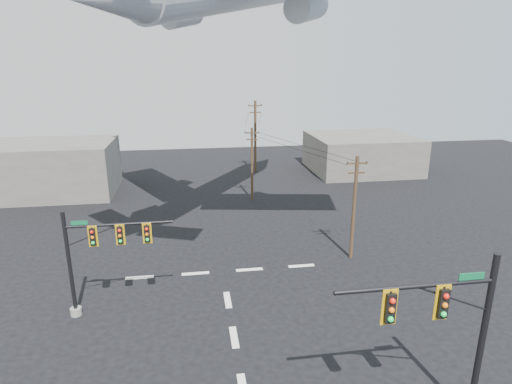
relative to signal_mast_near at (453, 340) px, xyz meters
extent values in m
cube|color=white|center=(-8.15, 7.26, -4.14)|extent=(0.40, 2.00, 0.01)
cube|color=white|center=(-8.15, 11.26, -4.14)|extent=(0.40, 2.00, 0.01)
cube|color=white|center=(-14.15, 15.26, -4.14)|extent=(2.00, 0.40, 0.01)
cube|color=white|center=(-10.15, 15.26, -4.14)|extent=(2.00, 0.40, 0.01)
cube|color=white|center=(-6.15, 15.26, -4.14)|extent=(2.00, 0.40, 0.01)
cube|color=white|center=(-2.15, 15.26, -4.14)|extent=(2.00, 0.40, 0.01)
cylinder|color=black|center=(1.38, 0.06, -0.25)|extent=(0.27, 0.27, 7.80)
cylinder|color=black|center=(-1.86, 0.06, 2.53)|extent=(6.49, 0.18, 0.18)
cylinder|color=black|center=(-0.24, 0.06, 1.87)|extent=(3.51, 0.09, 0.09)
cube|color=black|center=(-0.78, -0.11, 1.83)|extent=(0.38, 0.33, 1.23)
cube|color=#CF940C|center=(-0.78, -0.09, 1.83)|extent=(0.61, 0.04, 1.50)
sphere|color=red|center=(-0.78, -0.30, 2.22)|extent=(0.22, 0.22, 0.22)
sphere|color=orange|center=(-0.78, -0.30, 1.83)|extent=(0.22, 0.22, 0.22)
sphere|color=#0DDF45|center=(-0.78, -0.30, 1.44)|extent=(0.22, 0.22, 0.22)
cube|color=black|center=(-2.94, -0.11, 1.83)|extent=(0.38, 0.33, 1.23)
cube|color=#CF940C|center=(-2.94, -0.09, 1.83)|extent=(0.61, 0.04, 1.50)
sphere|color=red|center=(-2.94, -0.30, 2.22)|extent=(0.22, 0.22, 0.22)
sphere|color=orange|center=(-2.94, -0.30, 1.83)|extent=(0.22, 0.22, 0.22)
sphere|color=#0DDF45|center=(-2.94, -0.30, 1.44)|extent=(0.22, 0.22, 0.22)
cube|color=#0D5C33|center=(0.38, -0.01, 2.81)|extent=(1.06, 0.04, 0.29)
cylinder|color=gray|center=(-17.49, 10.99, -3.91)|extent=(0.67, 0.67, 0.48)
cylinder|color=black|center=(-17.49, 10.99, -0.79)|extent=(0.23, 0.23, 6.73)
cylinder|color=black|center=(-14.41, 10.99, 1.62)|extent=(6.16, 0.15, 0.15)
cylinder|color=black|center=(-15.95, 10.99, 1.04)|extent=(3.29, 0.08, 0.08)
cube|color=black|center=(-15.95, 10.84, 1.01)|extent=(0.33, 0.29, 1.06)
cube|color=#CF940C|center=(-15.95, 10.86, 1.01)|extent=(0.53, 0.04, 1.30)
sphere|color=red|center=(-15.95, 10.68, 1.35)|extent=(0.19, 0.19, 0.19)
sphere|color=orange|center=(-15.95, 10.68, 1.01)|extent=(0.19, 0.19, 0.19)
sphere|color=#0DDF45|center=(-15.95, 10.68, 0.67)|extent=(0.19, 0.19, 0.19)
cube|color=black|center=(-14.41, 10.84, 1.01)|extent=(0.33, 0.29, 1.06)
cube|color=#CF940C|center=(-14.41, 10.86, 1.01)|extent=(0.53, 0.04, 1.30)
sphere|color=red|center=(-14.41, 10.68, 1.35)|extent=(0.19, 0.19, 0.19)
sphere|color=orange|center=(-14.41, 10.68, 1.01)|extent=(0.19, 0.19, 0.19)
sphere|color=#0DDF45|center=(-14.41, 10.68, 0.67)|extent=(0.19, 0.19, 0.19)
cube|color=black|center=(-12.87, 10.84, 1.01)|extent=(0.33, 0.29, 1.06)
cube|color=#CF940C|center=(-12.87, 10.86, 1.01)|extent=(0.53, 0.04, 1.30)
sphere|color=red|center=(-12.87, 10.68, 1.35)|extent=(0.19, 0.19, 0.19)
sphere|color=orange|center=(-12.87, 10.68, 1.01)|extent=(0.19, 0.19, 0.19)
sphere|color=#0DDF45|center=(-12.87, 10.68, 0.67)|extent=(0.19, 0.19, 0.19)
cube|color=#0D5C33|center=(-16.62, 10.93, 1.86)|extent=(0.91, 0.04, 0.25)
cylinder|color=#4B3320|center=(2.09, 16.10, -0.05)|extent=(0.27, 0.27, 8.21)
cube|color=#4B3320|center=(2.09, 16.10, 3.51)|extent=(1.64, 0.14, 0.11)
cube|color=#4B3320|center=(2.09, 16.10, 2.78)|extent=(1.28, 0.13, 0.11)
cylinder|color=black|center=(1.36, 16.11, 3.60)|extent=(0.09, 0.09, 0.11)
cylinder|color=black|center=(2.09, 16.10, 3.60)|extent=(0.09, 0.09, 0.11)
cylinder|color=black|center=(2.82, 16.09, 3.60)|extent=(0.09, 0.09, 0.11)
cylinder|color=#4B3320|center=(-3.47, 32.14, -0.10)|extent=(0.27, 0.27, 8.11)
cube|color=#4B3320|center=(-3.47, 32.14, 3.41)|extent=(1.63, 0.42, 0.11)
cube|color=#4B3320|center=(-3.47, 32.14, 2.68)|extent=(1.27, 0.35, 0.11)
cylinder|color=black|center=(-4.19, 32.28, 3.50)|extent=(0.09, 0.09, 0.11)
cylinder|color=black|center=(-3.47, 32.14, 3.50)|extent=(0.09, 0.09, 0.11)
cylinder|color=black|center=(-2.76, 32.00, 3.50)|extent=(0.09, 0.09, 0.11)
cylinder|color=#4B3320|center=(-1.18, 44.68, 0.80)|extent=(0.34, 0.34, 9.90)
cube|color=#4B3320|center=(-1.18, 44.68, 5.07)|extent=(2.03, 0.38, 0.14)
cube|color=#4B3320|center=(-1.18, 44.68, 4.17)|extent=(1.58, 0.32, 0.14)
cylinder|color=black|center=(-2.07, 44.57, 5.19)|extent=(0.11, 0.11, 0.14)
cylinder|color=black|center=(-1.18, 44.68, 5.19)|extent=(0.11, 0.11, 0.14)
cylinder|color=black|center=(-0.28, 44.79, 5.19)|extent=(0.11, 0.11, 0.14)
cylinder|color=black|center=(-1.42, 24.12, 3.42)|extent=(5.59, 16.05, 0.03)
cylinder|color=black|center=(-3.14, 38.41, 4.19)|extent=(2.15, 12.54, 0.03)
cylinder|color=black|center=(0.04, 24.12, 3.42)|extent=(5.59, 16.05, 0.03)
cylinder|color=black|center=(-1.51, 38.41, 4.19)|extent=(2.49, 12.54, 0.03)
cylinder|color=#B3B9BF|center=(-10.36, 25.62, 14.53)|extent=(3.97, 4.32, 2.62)
cylinder|color=#B3B9BF|center=(-1.45, 18.79, 14.53)|extent=(3.97, 4.32, 2.62)
cube|color=#69655C|center=(-28.15, 38.26, -1.15)|extent=(18.00, 10.00, 6.00)
cube|color=#69655C|center=(13.85, 43.26, -1.65)|extent=(14.00, 12.00, 5.00)
camera|label=1|loc=(-10.12, -13.35, 10.71)|focal=30.00mm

